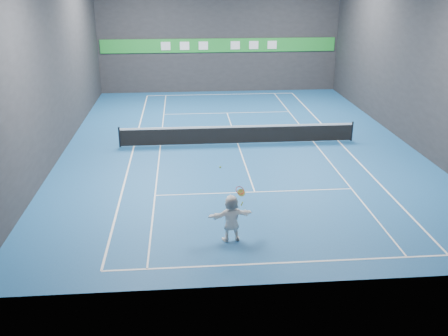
{
  "coord_description": "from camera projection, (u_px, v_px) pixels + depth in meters",
  "views": [
    {
      "loc": [
        -2.87,
        -25.14,
        8.37
      ],
      "look_at": [
        -1.37,
        -7.4,
        1.5
      ],
      "focal_mm": 40.0,
      "sensor_mm": 36.0,
      "label": 1
    }
  ],
  "objects": [
    {
      "name": "ground",
      "position": [
        238.0,
        144.0,
        26.61
      ],
      "size": [
        26.0,
        26.0,
        0.0
      ],
      "primitive_type": "plane",
      "color": "#184F87",
      "rests_on": "ground"
    },
    {
      "name": "wall_back",
      "position": [
        219.0,
        32.0,
        37.07
      ],
      "size": [
        18.0,
        0.1,
        9.0
      ],
      "primitive_type": "cube",
      "color": "#262629",
      "rests_on": "ground"
    },
    {
      "name": "wall_front",
      "position": [
        295.0,
        136.0,
        12.9
      ],
      "size": [
        18.0,
        0.1,
        9.0
      ],
      "primitive_type": "cube",
      "color": "#262629",
      "rests_on": "ground"
    },
    {
      "name": "wall_left",
      "position": [
        55.0,
        61.0,
        24.28
      ],
      "size": [
        0.1,
        26.0,
        9.0
      ],
      "primitive_type": "cube",
      "color": "#262629",
      "rests_on": "ground"
    },
    {
      "name": "wall_right",
      "position": [
        412.0,
        56.0,
        25.7
      ],
      "size": [
        0.1,
        26.0,
        9.0
      ],
      "primitive_type": "cube",
      "color": "#262629",
      "rests_on": "ground"
    },
    {
      "name": "baseline_near",
      "position": [
        280.0,
        263.0,
        15.55
      ],
      "size": [
        10.98,
        0.08,
        0.01
      ],
      "primitive_type": "cube",
      "color": "white",
      "rests_on": "ground"
    },
    {
      "name": "baseline_far",
      "position": [
        220.0,
        94.0,
        37.66
      ],
      "size": [
        10.98,
        0.08,
        0.01
      ],
      "primitive_type": "cube",
      "color": "white",
      "rests_on": "ground"
    },
    {
      "name": "sideline_doubles_left",
      "position": [
        134.0,
        146.0,
        26.17
      ],
      "size": [
        0.08,
        23.78,
        0.01
      ],
      "primitive_type": "cube",
      "color": "white",
      "rests_on": "ground"
    },
    {
      "name": "sideline_doubles_right",
      "position": [
        338.0,
        141.0,
        27.04
      ],
      "size": [
        0.08,
        23.78,
        0.01
      ],
      "primitive_type": "cube",
      "color": "white",
      "rests_on": "ground"
    },
    {
      "name": "sideline_singles_left",
      "position": [
        160.0,
        146.0,
        26.28
      ],
      "size": [
        0.06,
        23.78,
        0.01
      ],
      "primitive_type": "cube",
      "color": "white",
      "rests_on": "ground"
    },
    {
      "name": "sideline_singles_right",
      "position": [
        313.0,
        142.0,
        26.93
      ],
      "size": [
        0.06,
        23.78,
        0.01
      ],
      "primitive_type": "cube",
      "color": "white",
      "rests_on": "ground"
    },
    {
      "name": "service_line_near",
      "position": [
        255.0,
        192.0,
        20.66
      ],
      "size": [
        8.23,
        0.06,
        0.01
      ],
      "primitive_type": "cube",
      "color": "white",
      "rests_on": "ground"
    },
    {
      "name": "service_line_far",
      "position": [
        227.0,
        113.0,
        32.56
      ],
      "size": [
        8.23,
        0.06,
        0.01
      ],
      "primitive_type": "cube",
      "color": "white",
      "rests_on": "ground"
    },
    {
      "name": "center_service_line",
      "position": [
        238.0,
        144.0,
        26.61
      ],
      "size": [
        0.06,
        12.8,
        0.01
      ],
      "primitive_type": "cube",
      "color": "white",
      "rests_on": "ground"
    },
    {
      "name": "player",
      "position": [
        231.0,
        218.0,
        16.62
      ],
      "size": [
        1.59,
        0.73,
        1.65
      ],
      "primitive_type": "imported",
      "rotation": [
        0.0,
        0.0,
        3.31
      ],
      "color": "white",
      "rests_on": "ground"
    },
    {
      "name": "tennis_ball",
      "position": [
        220.0,
        167.0,
        16.15
      ],
      "size": [
        0.06,
        0.06,
        0.06
      ],
      "primitive_type": "sphere",
      "color": "#BBD824",
      "rests_on": "player"
    },
    {
      "name": "tennis_net",
      "position": [
        238.0,
        134.0,
        26.41
      ],
      "size": [
        12.5,
        0.1,
        1.07
      ],
      "color": "black",
      "rests_on": "ground"
    },
    {
      "name": "sponsor_banner",
      "position": [
        219.0,
        45.0,
        37.37
      ],
      "size": [
        17.64,
        0.11,
        1.0
      ],
      "color": "#1F9230",
      "rests_on": "wall_back"
    },
    {
      "name": "tennis_racket",
      "position": [
        240.0,
        192.0,
        16.37
      ],
      "size": [
        0.43,
        0.37,
        0.72
      ],
      "color": "red",
      "rests_on": "player"
    }
  ]
}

